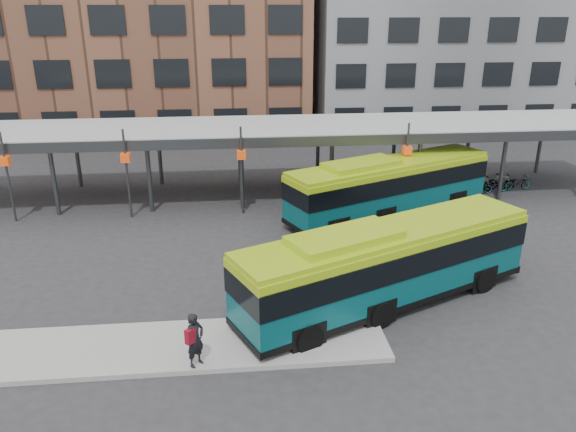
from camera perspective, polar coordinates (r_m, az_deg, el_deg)
The scene contains 9 objects.
ground at distance 22.38m, azimuth 3.88°, elevation -8.17°, with size 120.00×120.00×0.00m, color #28282B.
boarding_island at distance 19.61m, azimuth -11.06°, elevation -12.86°, with size 14.00×3.00×0.18m, color gray.
canopy at distance 33.04m, azimuth 0.24°, elevation 8.79°, with size 40.00×6.53×4.80m.
building_brick at distance 51.66m, azimuth -14.00°, elevation 20.54°, with size 26.00×14.00×22.00m, color brown.
building_grey at distance 54.83m, azimuth 15.89°, elevation 19.32°, with size 24.00×14.00×20.00m, color slate.
bus_front at distance 21.35m, azimuth 9.97°, elevation -4.71°, with size 12.13×7.39×3.35m.
bus_rear at distance 30.46m, azimuth 10.23°, elevation 3.11°, with size 11.88×7.26×3.28m.
pedestrian at distance 17.99m, azimuth -9.43°, elevation -12.29°, with size 0.77×0.77×1.80m.
bike_rack at distance 36.58m, azimuth 20.14°, elevation 3.15°, with size 4.82×1.55×1.04m.
Camera 1 is at (-3.47, -19.25, 10.88)m, focal length 35.00 mm.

